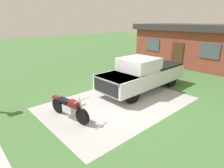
# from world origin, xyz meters

# --- Properties ---
(ground_plane) EXTENTS (80.00, 80.00, 0.00)m
(ground_plane) POSITION_xyz_m (0.00, 0.00, 0.00)
(ground_plane) COLOR #45713B
(driveway_pad) EXTENTS (4.70, 7.04, 0.01)m
(driveway_pad) POSITION_xyz_m (0.00, 0.00, 0.00)
(driveway_pad) COLOR #ADADAD
(driveway_pad) RESTS_ON ground
(motorcycle) EXTENTS (2.20, 0.73, 1.09)m
(motorcycle) POSITION_xyz_m (-0.28, -2.50, 0.47)
(motorcycle) COLOR black
(motorcycle) RESTS_ON ground
(pickup_truck) EXTENTS (2.06, 5.65, 1.90)m
(pickup_truck) POSITION_xyz_m (-0.47, 2.41, 0.95)
(pickup_truck) COLOR black
(pickup_truck) RESTS_ON ground
(neighbor_house) EXTENTS (9.60, 5.60, 3.50)m
(neighbor_house) POSITION_xyz_m (-1.93, 11.13, 1.79)
(neighbor_house) COLOR brown
(neighbor_house) RESTS_ON ground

